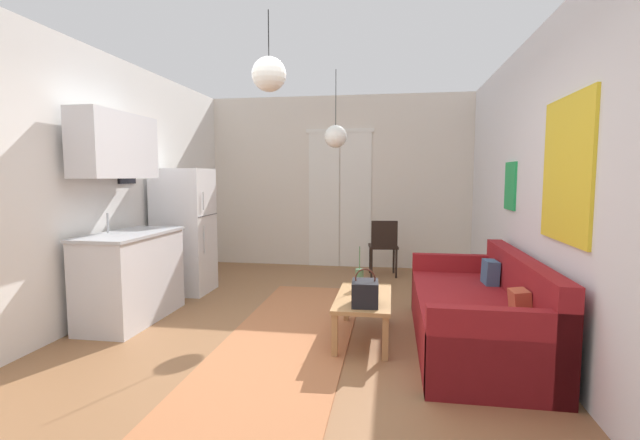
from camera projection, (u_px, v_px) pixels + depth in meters
ground_plane at (283, 362)px, 3.74m from camera, size 4.84×8.24×0.10m
wall_back at (339, 183)px, 7.40m from camera, size 4.44×0.13×2.78m
wall_right at (573, 189)px, 3.26m from camera, size 0.12×7.84×2.78m
wall_left at (41, 187)px, 3.94m from camera, size 0.12×7.84×2.78m
area_rug at (289, 337)px, 4.15m from camera, size 1.12×3.73×0.01m
couch at (482, 316)px, 3.92m from camera, size 0.94×2.15×0.80m
coffee_table at (364, 302)px, 4.11m from camera, size 0.49×1.01×0.40m
bamboo_vase at (359, 279)px, 4.36m from camera, size 0.08×0.08×0.42m
handbag at (365, 293)px, 3.80m from camera, size 0.23×0.28×0.32m
refrigerator at (184, 231)px, 5.74m from camera, size 0.66×0.60×1.58m
kitchen_counter at (127, 242)px, 4.59m from camera, size 0.59×1.23×2.11m
accent_chair at (383, 244)px, 6.65m from camera, size 0.46×0.44×0.84m
pendant_lamp_near at (269, 74)px, 3.56m from camera, size 0.27×0.27×0.63m
pendant_lamp_far at (336, 136)px, 5.54m from camera, size 0.28×0.28×0.95m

